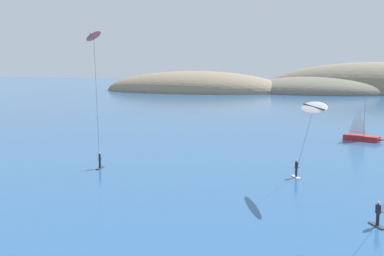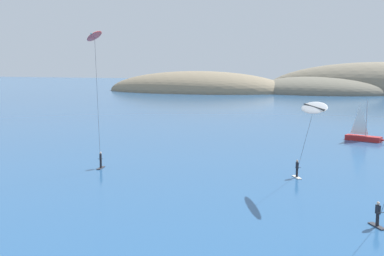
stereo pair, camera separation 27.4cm
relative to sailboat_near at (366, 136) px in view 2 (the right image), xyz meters
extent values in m
ellipsoid|color=#7A705B|center=(6.63, 119.32, -0.64)|extent=(84.39, 38.15, 22.21)
ellipsoid|color=#84755B|center=(-59.05, 104.57, -0.64)|extent=(71.28, 36.66, 15.37)
ellipsoid|color=#6B6656|center=(-13.42, 110.81, -0.64)|extent=(55.24, 37.06, 12.04)
cube|color=#B22323|center=(-0.29, 0.10, -0.29)|extent=(4.99, 2.94, 0.70)
cone|color=#B22323|center=(1.97, -0.71, -0.29)|extent=(2.26, 1.35, 0.67)
cylinder|color=#B2B2B7|center=(0.00, 0.00, 2.56)|extent=(0.12, 0.12, 5.00)
pyramid|color=white|center=(-0.85, 0.31, 2.38)|extent=(1.72, 0.68, 4.25)
cylinder|color=#A5A5AD|center=(-0.85, 0.31, 0.31)|extent=(1.72, 0.68, 0.08)
cube|color=#2D2D33|center=(-26.02, -27.30, -0.60)|extent=(0.64, 1.55, 0.08)
cylinder|color=black|center=(-26.02, -27.30, -0.16)|extent=(0.22, 0.22, 0.80)
cube|color=black|center=(-26.02, -27.30, 0.54)|extent=(0.32, 0.39, 0.60)
sphere|color=beige|center=(-26.02, -27.30, 0.96)|extent=(0.22, 0.22, 0.22)
cylinder|color=black|center=(-25.88, -27.62, 0.42)|extent=(0.52, 0.26, 0.04)
ellipsoid|color=red|center=(-25.05, -29.54, 12.59)|extent=(3.43, 5.55, 1.05)
cylinder|color=#23D6DB|center=(-25.05, -29.54, 12.64)|extent=(2.22, 4.82, 0.16)
cylinder|color=#333338|center=(-25.46, -28.58, 6.46)|extent=(0.87, 1.95, 12.08)
cube|color=#2D2D33|center=(0.17, -37.14, -0.60)|extent=(1.15, 1.48, 0.08)
cylinder|color=black|center=(0.17, -37.14, -0.16)|extent=(0.22, 0.22, 0.80)
cube|color=black|center=(0.17, -37.14, 0.54)|extent=(0.35, 0.39, 0.60)
sphere|color=beige|center=(0.17, -37.14, 0.96)|extent=(0.22, 0.22, 0.22)
cylinder|color=black|center=(0.35, -37.44, 0.42)|extent=(0.49, 0.32, 0.04)
cube|color=silver|center=(-6.48, -24.93, -0.60)|extent=(1.09, 1.50, 0.08)
cylinder|color=black|center=(-6.48, -24.93, -0.16)|extent=(0.22, 0.22, 0.80)
cube|color=black|center=(-6.48, -24.93, 0.54)|extent=(0.31, 0.39, 0.60)
sphere|color=tan|center=(-6.48, -24.93, 0.96)|extent=(0.22, 0.22, 0.22)
cylinder|color=black|center=(-6.35, -25.25, 0.42)|extent=(0.53, 0.24, 0.04)
ellipsoid|color=white|center=(-4.79, -29.17, 6.41)|extent=(3.49, 5.94, 1.03)
cylinder|color=black|center=(-4.79, -29.17, 6.46)|extent=(2.18, 5.19, 0.16)
cylinder|color=#333338|center=(-5.57, -27.21, 3.37)|extent=(1.58, 3.95, 5.91)
camera|label=1|loc=(-1.79, -70.13, 10.10)|focal=45.00mm
camera|label=2|loc=(-1.53, -70.04, 10.10)|focal=45.00mm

